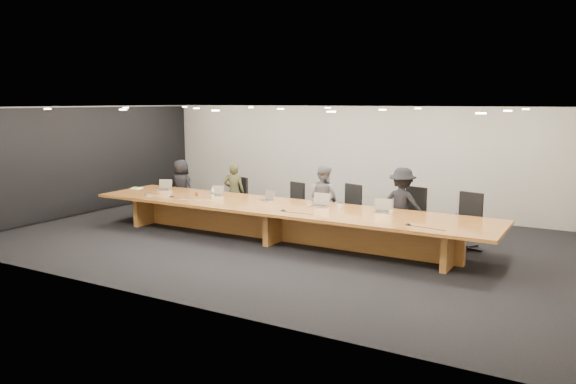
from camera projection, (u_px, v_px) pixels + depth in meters
name	position (u px, v px, depth m)	size (l,w,h in m)	color
ground	(281.00, 240.00, 11.94)	(12.00, 12.00, 0.00)	black
back_wall	(356.00, 158.00, 15.14)	(12.00, 0.02, 2.80)	beige
left_wall_panel	(85.00, 161.00, 14.65)	(0.08, 7.84, 2.74)	black
conference_table	(281.00, 216.00, 11.86)	(9.00, 1.80, 0.75)	brown
chair_far_left	(174.00, 190.00, 14.97)	(0.59, 0.59, 1.16)	black
chair_left	(235.00, 198.00, 13.94)	(0.55, 0.55, 1.08)	black
chair_mid_left	(291.00, 204.00, 13.27)	(0.53, 0.53, 1.05)	black
chair_mid_right	(346.00, 209.00, 12.46)	(0.57, 0.57, 1.12)	black
chair_right	(410.00, 214.00, 11.78)	(0.59, 0.59, 1.16)	black
chair_far_right	(465.00, 221.00, 11.09)	(0.59, 0.59, 1.16)	black
person_a	(181.00, 187.00, 14.71)	(0.69, 0.45, 1.42)	black
person_b	(234.00, 192.00, 13.79)	(0.52, 0.34, 1.44)	#30311A
person_c	(323.00, 199.00, 12.65)	(0.73, 0.57, 1.50)	#58585A
person_d	(402.00, 205.00, 11.68)	(1.02, 0.58, 1.58)	black
laptop_a	(164.00, 185.00, 13.90)	(0.33, 0.24, 0.26)	tan
laptop_b	(216.00, 191.00, 13.08)	(0.29, 0.21, 0.23)	tan
laptop_c	(266.00, 195.00, 12.42)	(0.29, 0.21, 0.23)	#C6B097
laptop_d	(319.00, 200.00, 11.69)	(0.36, 0.26, 0.29)	tan
laptop_e	(382.00, 206.00, 11.11)	(0.34, 0.24, 0.27)	tan
water_bottle	(213.00, 193.00, 12.81)	(0.06, 0.06, 0.20)	silver
amber_mug	(197.00, 194.00, 12.99)	(0.08, 0.08, 0.10)	brown
paper_cup_near	(340.00, 207.00, 11.39)	(0.08, 0.08, 0.10)	silver
paper_cup_far	(391.00, 213.00, 10.86)	(0.07, 0.07, 0.08)	silver
notepad	(137.00, 188.00, 14.13)	(0.26, 0.21, 0.02)	white
lime_gadget	(136.00, 187.00, 14.13)	(0.15, 0.08, 0.02)	#5AB730
av_box	(148.00, 195.00, 13.14)	(0.19, 0.14, 0.03)	#B9B9BE
mic_left	(172.00, 196.00, 12.88)	(0.13, 0.13, 0.03)	black
mic_center	(283.00, 210.00, 11.25)	(0.12, 0.12, 0.03)	black
mic_right	(408.00, 224.00, 9.96)	(0.13, 0.13, 0.03)	black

